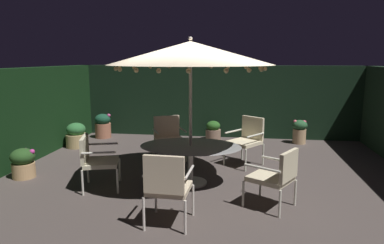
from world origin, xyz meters
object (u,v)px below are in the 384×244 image
(patio_dining_table, at_px, (191,152))
(potted_plant_right_near, at_px, (76,135))
(patio_chair_south, at_px, (276,174))
(patio_chair_east, at_px, (95,158))
(potted_plant_left_far, at_px, (103,126))
(potted_plant_back_right, at_px, (213,130))
(patio_umbrella, at_px, (190,53))
(patio_chair_north, at_px, (247,137))
(patio_chair_northeast, at_px, (168,135))
(potted_plant_left_near, at_px, (300,131))
(potted_plant_back_center, at_px, (23,162))
(patio_chair_southeast, at_px, (167,184))

(patio_dining_table, xyz_separation_m, potted_plant_right_near, (-3.24, 2.13, -0.28))
(patio_dining_table, xyz_separation_m, patio_chair_south, (1.41, -0.85, -0.06))
(patio_chair_east, height_order, potted_plant_left_far, patio_chair_east)
(potted_plant_left_far, relative_size, potted_plant_back_right, 1.30)
(potted_plant_left_far, distance_m, potted_plant_back_right, 3.12)
(patio_umbrella, height_order, patio_chair_north, patio_umbrella)
(patio_chair_south, bearing_deg, patio_chair_northeast, 132.50)
(potted_plant_right_near, relative_size, potted_plant_back_right, 1.19)
(patio_chair_east, xyz_separation_m, potted_plant_right_near, (-1.66, 2.60, -0.24))
(patio_umbrella, distance_m, potted_plant_back_right, 4.02)
(patio_chair_northeast, xyz_separation_m, potted_plant_back_right, (0.84, 1.97, -0.28))
(patio_chair_north, relative_size, patio_chair_northeast, 1.06)
(potted_plant_left_near, bearing_deg, patio_chair_north, -124.34)
(potted_plant_left_far, bearing_deg, patio_chair_south, -42.90)
(patio_chair_north, bearing_deg, potted_plant_left_near, 55.66)
(potted_plant_back_center, height_order, potted_plant_right_near, potted_plant_right_near)
(patio_chair_southeast, height_order, patio_chair_south, patio_chair_southeast)
(potted_plant_left_near, bearing_deg, patio_chair_south, -103.27)
(patio_chair_east, height_order, potted_plant_back_center, patio_chair_east)
(patio_umbrella, xyz_separation_m, potted_plant_right_near, (-3.24, 2.13, -2.00))
(potted_plant_right_near, bearing_deg, patio_chair_northeast, -14.46)
(patio_umbrella, distance_m, patio_chair_southeast, 2.38)
(potted_plant_back_center, bearing_deg, patio_chair_southeast, -25.84)
(patio_umbrella, distance_m, potted_plant_left_near, 4.56)
(patio_dining_table, bearing_deg, potted_plant_left_far, 132.65)
(potted_plant_back_right, bearing_deg, potted_plant_back_center, -132.21)
(potted_plant_back_right, bearing_deg, patio_chair_east, -113.30)
(patio_dining_table, height_order, potted_plant_left_far, patio_dining_table)
(potted_plant_left_near, xyz_separation_m, potted_plant_back_right, (-2.29, 0.11, -0.09))
(potted_plant_right_near, height_order, potted_plant_left_far, potted_plant_left_far)
(patio_chair_east, relative_size, potted_plant_right_near, 1.48)
(potted_plant_back_center, relative_size, potted_plant_back_right, 1.07)
(patio_chair_southeast, bearing_deg, potted_plant_left_far, 120.90)
(patio_chair_northeast, distance_m, patio_chair_southeast, 3.21)
(patio_chair_southeast, bearing_deg, patio_umbrella, 87.86)
(patio_chair_southeast, relative_size, patio_chair_south, 1.12)
(patio_umbrella, distance_m, patio_chair_north, 2.39)
(patio_chair_south, xyz_separation_m, potted_plant_right_near, (-4.65, 2.98, -0.22))
(patio_umbrella, relative_size, patio_chair_northeast, 2.99)
(patio_chair_south, relative_size, potted_plant_left_near, 1.44)
(patio_umbrella, distance_m, potted_plant_left_far, 4.84)
(potted_plant_left_far, height_order, potted_plant_left_near, potted_plant_left_far)
(patio_chair_south, bearing_deg, patio_umbrella, 149.12)
(patio_umbrella, bearing_deg, potted_plant_back_right, 88.10)
(patio_umbrella, bearing_deg, patio_chair_east, -163.46)
(patio_dining_table, xyz_separation_m, potted_plant_back_center, (-3.16, -0.15, -0.29))
(patio_chair_north, height_order, potted_plant_back_right, patio_chair_north)
(potted_plant_left_far, bearing_deg, potted_plant_back_center, -92.75)
(patio_umbrella, bearing_deg, patio_chair_southeast, -92.14)
(patio_chair_southeast, relative_size, potted_plant_back_center, 1.82)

